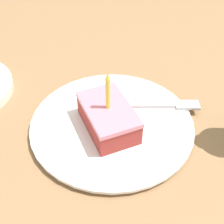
# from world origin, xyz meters

# --- Properties ---
(ground_plane) EXTENTS (2.40, 2.40, 0.04)m
(ground_plane) POSITION_xyz_m (0.00, 0.00, -0.02)
(ground_plane) COLOR olive
(ground_plane) RESTS_ON ground
(plate) EXTENTS (0.29, 0.29, 0.01)m
(plate) POSITION_xyz_m (-0.03, -0.03, 0.01)
(plate) COLOR white
(plate) RESTS_ON ground_plane
(cake_slice) EXTENTS (0.07, 0.12, 0.12)m
(cake_slice) POSITION_xyz_m (-0.02, -0.02, 0.04)
(cake_slice) COLOR #99332D
(cake_slice) RESTS_ON plate
(fork) EXTENTS (0.17, 0.08, 0.00)m
(fork) POSITION_xyz_m (-0.13, -0.03, 0.02)
(fork) COLOR #B2B2B7
(fork) RESTS_ON plate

